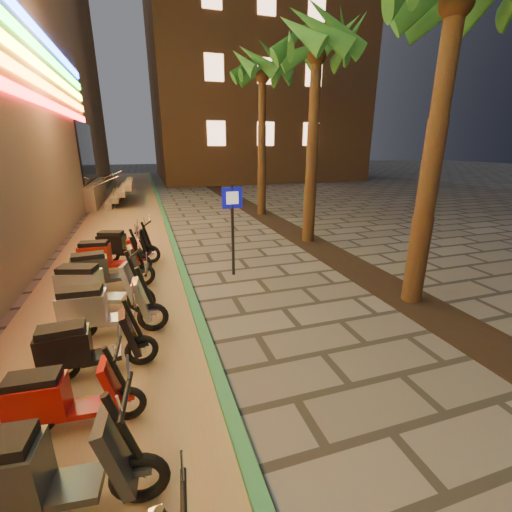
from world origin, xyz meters
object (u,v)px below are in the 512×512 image
object	(u,v)px
pedestrian_sign	(232,218)
scooter_9	(103,270)
scooter_8	(95,287)
scooter_6	(84,347)
scooter_7	(101,309)
scooter_11	(121,245)
scooter_5	(60,398)
scooter_10	(106,256)
scooter_4	(33,474)

from	to	relation	value
pedestrian_sign	scooter_9	distance (m)	3.18
scooter_8	scooter_6	bearing A→B (deg)	-70.58
pedestrian_sign	scooter_7	xyz separation A→B (m)	(-2.89, -2.22, -0.95)
scooter_9	pedestrian_sign	bearing A→B (deg)	-3.06
pedestrian_sign	scooter_6	size ratio (longest dim) A/B	1.45
scooter_9	scooter_11	distance (m)	2.03
scooter_5	scooter_7	world-z (taller)	scooter_7
pedestrian_sign	scooter_7	bearing A→B (deg)	-143.67
scooter_10	scooter_8	bearing A→B (deg)	-84.91
scooter_10	scooter_11	world-z (taller)	scooter_10
scooter_8	scooter_10	xyz separation A→B (m)	(0.03, 2.12, -0.04)
scooter_10	scooter_5	bearing A→B (deg)	-84.92
scooter_4	scooter_8	distance (m)	4.14
pedestrian_sign	scooter_11	bearing A→B (deg)	144.86
scooter_7	scooter_8	xyz separation A→B (m)	(-0.20, 0.99, 0.03)
scooter_5	scooter_6	world-z (taller)	scooter_6
scooter_6	scooter_8	xyz separation A→B (m)	(-0.08, 2.07, 0.08)
scooter_4	pedestrian_sign	bearing A→B (deg)	65.87
pedestrian_sign	scooter_6	distance (m)	4.58
scooter_4	scooter_6	size ratio (longest dim) A/B	1.12
scooter_8	scooter_11	bearing A→B (deg)	100.95
pedestrian_sign	scooter_5	bearing A→B (deg)	-127.26
scooter_5	scooter_7	xyz separation A→B (m)	(0.24, 2.08, 0.09)
scooter_4	scooter_11	bearing A→B (deg)	93.08
scooter_6	scooter_7	world-z (taller)	scooter_7
scooter_8	scooter_9	world-z (taller)	scooter_8
scooter_5	scooter_7	size ratio (longest dim) A/B	0.84
pedestrian_sign	scooter_10	bearing A→B (deg)	162.65
scooter_10	scooter_11	size ratio (longest dim) A/B	1.03
scooter_4	scooter_10	world-z (taller)	scooter_4
scooter_6	scooter_9	bearing A→B (deg)	86.74
scooter_8	scooter_9	xyz separation A→B (m)	(0.06, 1.07, -0.03)
pedestrian_sign	scooter_8	world-z (taller)	pedestrian_sign
scooter_5	scooter_10	bearing A→B (deg)	92.97
scooter_10	scooter_11	bearing A→B (deg)	78.14
scooter_7	scooter_8	size ratio (longest dim) A/B	0.96
scooter_5	scooter_6	distance (m)	1.01
scooter_6	scooter_11	distance (m)	5.16
scooter_5	scooter_9	distance (m)	4.14
scooter_4	scooter_10	bearing A→B (deg)	95.46
scooter_4	scooter_9	world-z (taller)	scooter_4
scooter_4	scooter_8	world-z (taller)	scooter_8
scooter_5	scooter_10	distance (m)	5.19
scooter_5	scooter_7	bearing A→B (deg)	87.16
pedestrian_sign	scooter_4	xyz separation A→B (m)	(-3.12, -5.37, -0.95)
scooter_5	scooter_9	xyz separation A→B (m)	(0.10, 4.14, 0.09)
scooter_6	scooter_10	bearing A→B (deg)	87.00
scooter_9	scooter_11	world-z (taller)	scooter_9
scooter_6	scooter_7	distance (m)	1.09
pedestrian_sign	scooter_8	size ratio (longest dim) A/B	1.26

